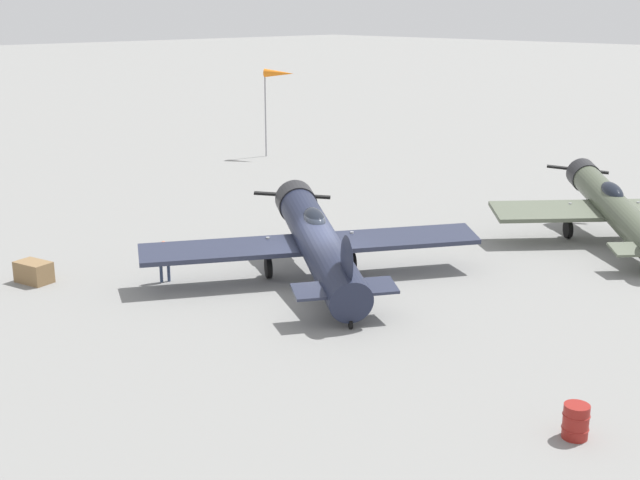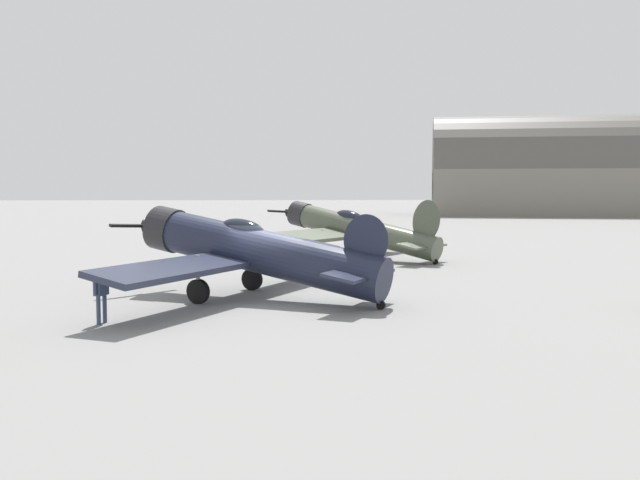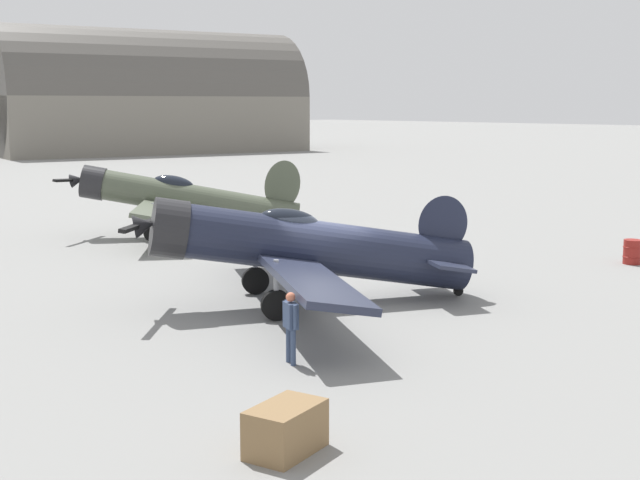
# 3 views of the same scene
# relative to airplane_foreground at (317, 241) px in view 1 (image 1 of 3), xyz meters

# --- Properties ---
(ground_plane) EXTENTS (400.00, 400.00, 0.00)m
(ground_plane) POSITION_rel_airplane_foreground_xyz_m (-0.43, 0.26, -1.64)
(ground_plane) COLOR gray
(airplane_foreground) EXTENTS (9.78, 11.86, 3.12)m
(airplane_foreground) POSITION_rel_airplane_foreground_xyz_m (0.00, 0.00, 0.00)
(airplane_foreground) COLOR #1E2338
(airplane_foreground) RESTS_ON ground_plane
(airplane_mid_apron) EXTENTS (9.26, 9.08, 3.31)m
(airplane_mid_apron) POSITION_rel_airplane_foreground_xyz_m (-5.07, -12.76, -0.05)
(airplane_mid_apron) COLOR #4C5442
(airplane_mid_apron) RESTS_ON ground_plane
(ground_crew_mechanic) EXTENTS (0.36, 0.58, 1.57)m
(ground_crew_mechanic) POSITION_rel_airplane_foreground_xyz_m (4.04, 3.96, -0.69)
(ground_crew_mechanic) COLOR #384766
(ground_crew_mechanic) RESTS_ON ground_plane
(equipment_crate) EXTENTS (1.49, 1.12, 0.79)m
(equipment_crate) POSITION_rel_airplane_foreground_xyz_m (7.38, 7.50, -1.24)
(equipment_crate) COLOR olive
(equipment_crate) RESTS_ON ground_plane
(fuel_drum) EXTENTS (0.65, 0.65, 0.86)m
(fuel_drum) POSITION_rel_airplane_foreground_xyz_m (-12.51, 3.49, -1.21)
(fuel_drum) COLOR maroon
(fuel_drum) RESTS_ON ground_plane
(windsock_mast) EXTENTS (2.08, 1.45, 5.90)m
(windsock_mast) POSITION_rel_airplane_foreground_xyz_m (21.09, -16.65, 3.76)
(windsock_mast) COLOR gray
(windsock_mast) RESTS_ON ground_plane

